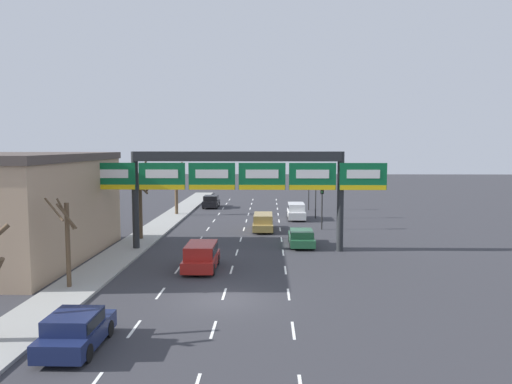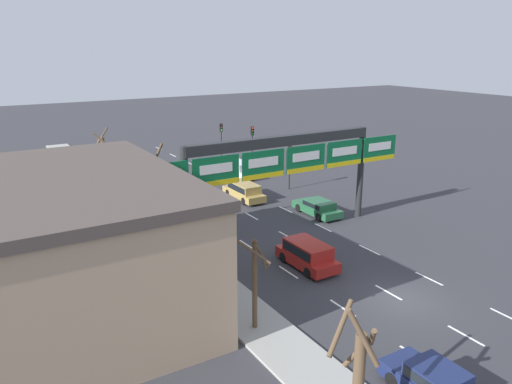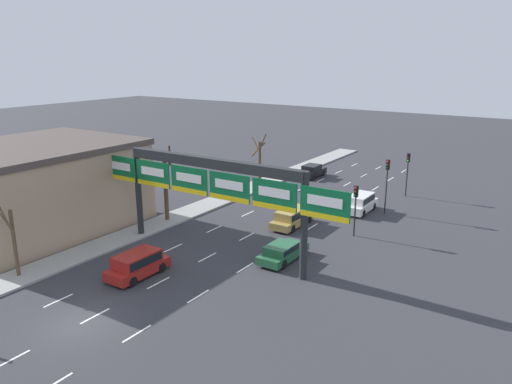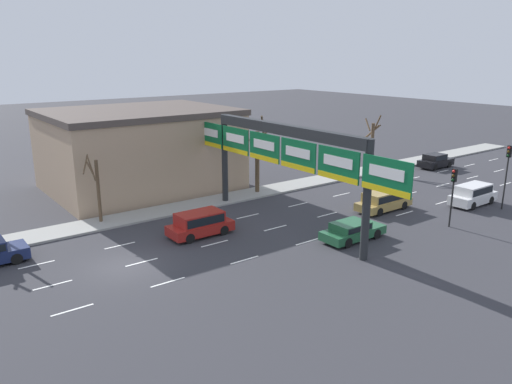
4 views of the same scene
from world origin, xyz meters
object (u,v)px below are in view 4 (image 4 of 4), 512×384
Objects in this scene: suv_red at (200,223)px; traffic_light_far_end at (508,165)px; traffic_light_near_gantry at (453,186)px; tree_bare_closest at (258,157)px; sign_gantry at (283,148)px; suv_gold at (384,200)px; tree_bare_furthest at (97,187)px; car_green at (352,230)px; suv_white at (473,194)px; tree_bare_second at (372,142)px; car_black at (435,160)px.

traffic_light_far_end is (9.02, 21.93, 2.67)m from suv_red.
tree_bare_closest reaches higher than traffic_light_near_gantry.
tree_bare_closest is (-15.16, -12.46, -0.34)m from traffic_light_far_end.
suv_red is at bearing -108.54° from sign_gantry.
tree_bare_closest is at bearing -153.73° from suv_gold.
suv_red is 0.91× the size of tree_bare_furthest.
traffic_light_near_gantry is at bearing 19.84° from tree_bare_closest.
car_green is at bearing 48.60° from suv_red.
suv_red is 11.52m from tree_bare_closest.
sign_gantry is 3.18× the size of tree_bare_closest.
suv_white is 22.31m from suv_red.
traffic_light_near_gantry is (2.32, 7.39, 2.32)m from car_green.
suv_red is 0.76× the size of tree_bare_second.
traffic_light_near_gantry is 17.55m from tree_bare_second.
suv_gold is at bearing 26.27° from tree_bare_closest.
tree_bare_second is at bearing -114.40° from car_black.
tree_bare_closest is 14.56m from tree_bare_second.
tree_bare_closest reaches higher than car_black.
tree_bare_second is (-9.68, 9.74, 2.16)m from suv_gold.
traffic_light_far_end is (2.06, 0.73, 2.65)m from suv_white.
car_black is at bearing 112.41° from car_green.
tree_bare_closest is (-12.76, 1.95, 2.56)m from car_green.
car_black is 19.98m from traffic_light_near_gantry.
sign_gantry is at bearing -25.94° from tree_bare_closest.
suv_red is (-6.97, -21.19, -0.02)m from suv_white.
tree_bare_closest reaches higher than suv_gold.
suv_red is at bearing -104.26° from suv_gold.
suv_red is 8.07m from tree_bare_furthest.
tree_bare_second reaches higher than traffic_light_near_gantry.
tree_bare_furthest is at bearing -117.52° from suv_white.
traffic_light_far_end reaches higher than suv_red.
car_black is 7.76m from tree_bare_second.
car_green is at bearing 42.67° from tree_bare_furthest.
traffic_light_far_end is at bearing 67.63° from suv_red.
tree_bare_furthest is (-6.43, -4.52, 1.82)m from suv_red.
suv_gold is at bearing 75.74° from suv_red.
tree_bare_closest reaches higher than suv_red.
traffic_light_near_gantry is at bearing 51.64° from tree_bare_furthest.
car_black is 21.70m from tree_bare_closest.
traffic_light_far_end is at bearing 19.60° from suv_white.
traffic_light_near_gantry is 7.05m from traffic_light_far_end.
sign_gantry is 17.09m from suv_white.
suv_gold is at bearing 61.86° from tree_bare_furthest.
tree_bare_closest is (-6.14, 9.46, 2.33)m from suv_red.
sign_gantry is 4.21× the size of traffic_light_far_end.
car_green is at bearing 22.26° from sign_gantry.
tree_bare_furthest reaches higher than car_green.
car_black is at bearing 111.81° from suv_gold.
tree_bare_closest is (-9.77, -4.82, 2.38)m from suv_gold.
tree_bare_closest is 1.40× the size of tree_bare_furthest.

